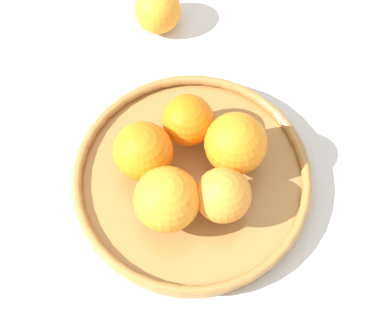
# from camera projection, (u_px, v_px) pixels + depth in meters

# --- Properties ---
(ground_plane) EXTENTS (4.00, 4.00, 0.00)m
(ground_plane) POSITION_uv_depth(u_px,v_px,m) (192.00, 186.00, 0.85)
(ground_plane) COLOR beige
(fruit_bowl) EXTENTS (0.31, 0.31, 0.03)m
(fruit_bowl) POSITION_uv_depth(u_px,v_px,m) (192.00, 180.00, 0.84)
(fruit_bowl) COLOR #A57238
(fruit_bowl) RESTS_ON ground_plane
(orange_pile) EXTENTS (0.19, 0.19, 0.08)m
(orange_pile) POSITION_uv_depth(u_px,v_px,m) (191.00, 163.00, 0.79)
(orange_pile) COLOR orange
(orange_pile) RESTS_ON fruit_bowl
(stray_orange) EXTENTS (0.07, 0.07, 0.07)m
(stray_orange) POSITION_uv_depth(u_px,v_px,m) (158.00, 10.00, 0.94)
(stray_orange) COLOR orange
(stray_orange) RESTS_ON ground_plane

